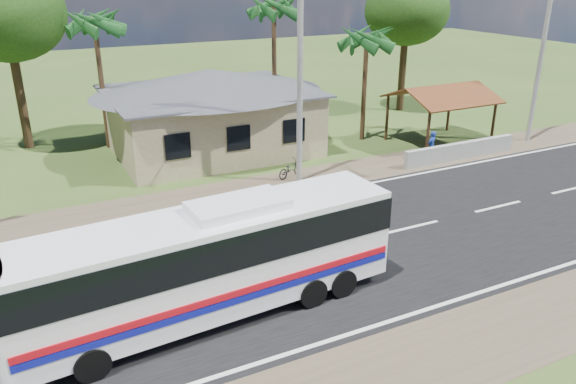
{
  "coord_description": "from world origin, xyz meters",
  "views": [
    {
      "loc": [
        -8.52,
        -15.35,
        9.27
      ],
      "look_at": [
        -0.33,
        1.0,
        1.99
      ],
      "focal_mm": 35.0,
      "sensor_mm": 36.0,
      "label": 1
    }
  ],
  "objects_px": {
    "coach_bus": "(210,256)",
    "motorcycle": "(290,169)",
    "waiting_shed": "(442,95)",
    "person": "(431,146)"
  },
  "relations": [
    {
      "from": "coach_bus",
      "to": "motorcycle",
      "type": "bearing_deg",
      "value": 48.42
    },
    {
      "from": "coach_bus",
      "to": "motorcycle",
      "type": "xyz_separation_m",
      "value": [
        7.18,
        9.31,
        -1.51
      ]
    },
    {
      "from": "waiting_shed",
      "to": "motorcycle",
      "type": "distance_m",
      "value": 10.46
    },
    {
      "from": "coach_bus",
      "to": "motorcycle",
      "type": "relative_size",
      "value": 6.9
    },
    {
      "from": "person",
      "to": "waiting_shed",
      "type": "bearing_deg",
      "value": -154.57
    },
    {
      "from": "waiting_shed",
      "to": "motorcycle",
      "type": "xyz_separation_m",
      "value": [
        -10.12,
        -1.33,
        -2.31
      ]
    },
    {
      "from": "waiting_shed",
      "to": "coach_bus",
      "type": "xyz_separation_m",
      "value": [
        -17.3,
        -10.64,
        -0.8
      ]
    },
    {
      "from": "waiting_shed",
      "to": "motorcycle",
      "type": "relative_size",
      "value": 3.26
    },
    {
      "from": "waiting_shed",
      "to": "coach_bus",
      "type": "height_order",
      "value": "coach_bus"
    },
    {
      "from": "person",
      "to": "motorcycle",
      "type": "bearing_deg",
      "value": -25.69
    }
  ]
}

